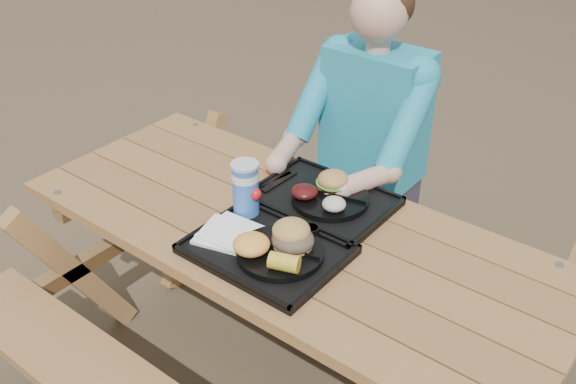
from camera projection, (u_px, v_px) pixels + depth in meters
The scene contains 17 objects.
picnic_table at pixel (288, 314), 2.25m from camera, with size 1.80×1.49×0.75m, color #999999, non-canonical shape.
tray_near at pixel (267, 250), 1.92m from camera, with size 0.45×0.35×0.02m, color black.
tray_far at pixel (321, 202), 2.15m from camera, with size 0.45×0.35×0.02m, color black.
plate_near at pixel (280, 253), 1.88m from camera, with size 0.26×0.26×0.02m, color black.
plate_far at pixel (330, 199), 2.13m from camera, with size 0.26×0.26×0.02m, color black.
napkin_stack at pixel (226, 233), 1.97m from camera, with size 0.16×0.16×0.02m, color white.
soda_cup at pixel (246, 190), 2.03m from camera, with size 0.08×0.08×0.17m, color #174BB1.
condiment_bbq at pixel (293, 227), 1.98m from camera, with size 0.05×0.05×0.03m, color #340507.
condiment_mustard at pixel (311, 231), 1.96m from camera, with size 0.05×0.05×0.03m, color gold.
sandwich at pixel (293, 229), 1.86m from camera, with size 0.12×0.12×0.12m, color #BC8A42, non-canonical shape.
mac_cheese at pixel (251, 244), 1.85m from camera, with size 0.11×0.11×0.05m, color #FFB343.
corn_cob at pixel (284, 262), 1.79m from camera, with size 0.09×0.09×0.05m, color gold, non-canonical shape.
cutlery_far at pixel (279, 182), 2.23m from camera, with size 0.03×0.17×0.01m, color black.
burger at pixel (333, 176), 2.14m from camera, with size 0.11×0.11×0.10m, color #C07E43, non-canonical shape.
baked_beans at pixel (304, 192), 2.11m from camera, with size 0.09×0.09×0.04m, color #410D0D.
potato_salad at pixel (334, 204), 2.04m from camera, with size 0.08×0.08×0.04m, color beige.
diner at pixel (369, 167), 2.58m from camera, with size 0.48×0.84×1.28m, color teal, non-canonical shape.
Camera 1 is at (1.03, -1.32, 1.94)m, focal length 40.00 mm.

